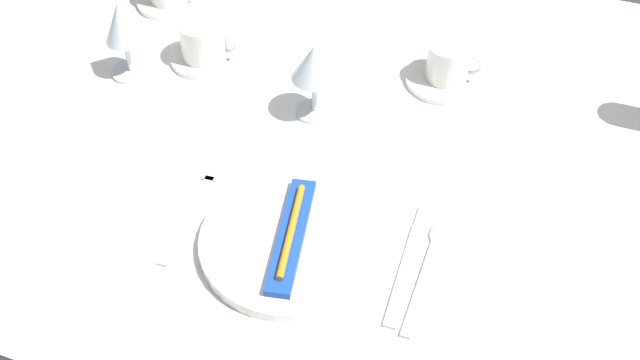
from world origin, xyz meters
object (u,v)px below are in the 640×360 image
Objects in this scene: coffee_cup_left at (449,61)px; coffee_cup_far at (205,39)px; wine_glass_centre at (314,66)px; wine_glass_left at (122,27)px; spoon_soup at (429,263)px; dinner_knife at (407,267)px; dinner_plate at (292,242)px; toothbrush_package at (291,235)px; fork_outer at (194,206)px.

coffee_cup_left is 0.90× the size of coffee_cup_far.
coffee_cup_far is 0.25m from wine_glass_centre.
wine_glass_centre is at bearing 1.25° from wine_glass_left.
spoon_soup is at bearing -33.13° from coffee_cup_far.
coffee_cup_left reaches higher than dinner_knife.
dinner_knife is 0.58m from coffee_cup_far.
toothbrush_package reaches higher than dinner_plate.
coffee_cup_left is 0.68× the size of wine_glass_left.
dinner_plate is 0.02m from toothbrush_package.
coffee_cup_far reaches higher than toothbrush_package.
toothbrush_package reaches higher than fork_outer.
dinner_plate is 1.28× the size of spoon_soup.
toothbrush_package is at bearing 180.00° from dinner_plate.
wine_glass_left is at bearing 134.13° from fork_outer.
coffee_cup_left is (0.29, 0.42, 0.04)m from fork_outer.
wine_glass_centre is at bearing 103.56° from toothbrush_package.
coffee_cup_far is (-0.14, 0.34, 0.04)m from fork_outer.
coffee_cup_left is (0.12, 0.44, 0.02)m from toothbrush_package.
wine_glass_left is (-0.41, 0.28, 0.07)m from toothbrush_package.
dinner_knife is 1.08× the size of spoon_soup.
coffee_cup_left is 0.56m from wine_glass_left.
toothbrush_package is 1.47× the size of wine_glass_left.
spoon_soup is 0.59m from coffee_cup_far.
fork_outer is 1.47× the size of wine_glass_left.
spoon_soup is 1.42× the size of wine_glass_left.
dinner_plate is 0.46m from coffee_cup_left.
toothbrush_package is at bearing -169.89° from spoon_soup.
fork_outer is at bearing 179.51° from dinner_knife.
wine_glass_left reaches higher than toothbrush_package.
wine_glass_left is (-0.58, 0.26, 0.10)m from dinner_knife.
toothbrush_package is at bearing -173.75° from dinner_knife.
fork_outer is at bearing -109.90° from wine_glass_centre.
coffee_cup_left is at bearing 17.10° from wine_glass_left.
wine_glass_centre reaches higher than fork_outer.
spoon_soup reaches higher than dinner_knife.
toothbrush_package is at bearing -49.79° from coffee_cup_far.
toothbrush_package is 2.17× the size of coffee_cup_left.
spoon_soup is (0.36, 0.01, -0.00)m from fork_outer.
coffee_cup_far is (-0.50, 0.32, 0.04)m from spoon_soup.
fork_outer is (-0.16, 0.02, -0.01)m from dinner_plate.
spoon_soup is at bearing 30.39° from dinner_knife.
dinner_plate is 1.24× the size of fork_outer.
coffee_cup_left is at bearing 55.81° from fork_outer.
coffee_cup_far is at bearing 162.72° from wine_glass_centre.
spoon_soup is (0.19, 0.03, -0.01)m from dinner_plate.
wine_glass_centre is 0.95× the size of wine_glass_left.
dinner_plate is at bearing -7.23° from fork_outer.
dinner_knife is (0.17, 0.02, -0.02)m from toothbrush_package.
dinner_knife is 0.37m from wine_glass_centre.
coffee_cup_far is at bearing 130.21° from dinner_plate.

